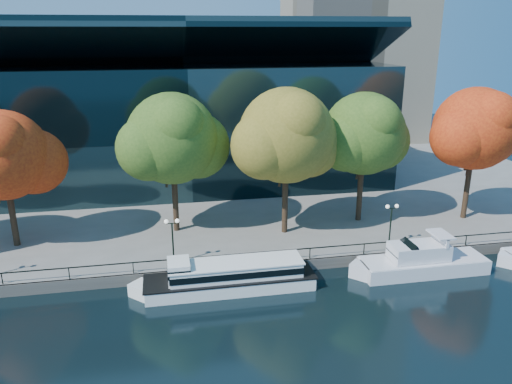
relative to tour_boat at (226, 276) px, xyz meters
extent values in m
plane|color=black|center=(2.68, -0.99, -1.21)|extent=(160.00, 160.00, 0.00)
cube|color=slate|center=(2.68, 35.51, -0.71)|extent=(90.00, 67.00, 1.00)
cube|color=#47443F|center=(2.68, 2.06, -0.71)|extent=(90.00, 0.25, 1.00)
cube|color=black|center=(2.68, 2.26, 0.74)|extent=(88.20, 0.08, 0.08)
cube|color=black|center=(2.68, 2.26, 0.24)|extent=(0.07, 0.07, 0.90)
cube|color=black|center=(-1.32, 31.01, 6.79)|extent=(50.00, 24.00, 16.00)
cube|color=black|center=(-1.32, 27.01, 16.29)|extent=(50.00, 17.14, 7.86)
cube|color=white|center=(0.34, 0.00, -0.68)|extent=(13.47, 3.27, 1.06)
cube|color=black|center=(0.34, 0.00, -0.13)|extent=(13.74, 3.34, 0.12)
cube|color=white|center=(-6.39, 0.00, -0.68)|extent=(2.71, 2.71, 1.06)
cube|color=white|center=(0.82, 0.00, 0.48)|extent=(10.50, 2.68, 1.15)
cube|color=black|center=(0.82, 0.00, 0.52)|extent=(10.64, 2.75, 0.53)
cube|color=white|center=(0.82, 0.00, 1.10)|extent=(10.77, 2.81, 0.10)
cube|color=white|center=(-3.70, 0.00, 0.77)|extent=(1.73, 2.29, 1.73)
cube|color=black|center=(-3.70, 0.00, 0.96)|extent=(1.78, 2.35, 0.67)
cube|color=white|center=(17.11, -0.23, -0.58)|extent=(10.96, 3.13, 1.25)
cube|color=white|center=(11.63, -0.23, -0.58)|extent=(2.40, 2.40, 1.25)
cube|color=white|center=(17.11, -0.23, 0.07)|extent=(10.74, 3.07, 0.08)
cube|color=white|center=(16.56, -0.23, 0.83)|extent=(4.93, 2.35, 1.36)
cube|color=black|center=(15.14, -0.23, 0.93)|extent=(2.16, 2.25, 1.71)
cube|color=white|center=(18.43, -0.23, 1.82)|extent=(0.26, 2.44, 0.83)
cube|color=white|center=(18.43, -0.23, 2.24)|extent=(1.46, 2.44, 0.16)
cube|color=white|center=(25.20, -0.59, -0.63)|extent=(2.14, 2.14, 1.16)
cylinder|color=black|center=(-18.17, 10.09, 3.21)|extent=(0.56, 0.56, 6.84)
cylinder|color=black|center=(-17.67, 10.29, 5.90)|extent=(1.12, 1.68, 3.43)
cylinder|color=black|center=(-18.57, 9.79, 5.66)|extent=(1.03, 1.16, 3.07)
sphere|color=#AA1F0D|center=(-18.17, 10.09, 8.34)|extent=(7.94, 7.94, 7.94)
sphere|color=#AA1F0D|center=(-15.98, 11.28, 7.35)|extent=(5.96, 5.96, 5.96)
sphere|color=#AA1F0D|center=(-17.77, 8.50, 9.74)|extent=(4.77, 4.77, 4.77)
cylinder|color=black|center=(-3.48, 11.01, 3.50)|extent=(0.56, 0.56, 7.41)
cylinder|color=black|center=(-2.98, 11.21, 6.41)|extent=(1.18, 1.79, 3.71)
cylinder|color=black|center=(-3.88, 10.71, 6.15)|extent=(1.09, 1.23, 3.32)
sphere|color=#32531A|center=(-3.48, 11.01, 9.06)|extent=(8.67, 8.67, 8.67)
sphere|color=#32531A|center=(-1.10, 12.31, 7.98)|extent=(6.50, 6.50, 6.50)
sphere|color=#32531A|center=(-5.65, 10.14, 8.41)|extent=(6.07, 6.07, 6.07)
sphere|color=#32531A|center=(-3.05, 9.28, 10.58)|extent=(5.20, 5.20, 5.20)
cylinder|color=black|center=(6.97, 8.56, 3.65)|extent=(0.56, 0.56, 7.72)
cylinder|color=black|center=(7.47, 8.76, 6.68)|extent=(1.22, 1.85, 3.86)
cylinder|color=black|center=(6.57, 8.26, 6.41)|extent=(1.12, 1.27, 3.45)
sphere|color=brown|center=(6.97, 8.56, 9.44)|extent=(8.94, 8.94, 8.94)
sphere|color=brown|center=(9.43, 9.90, 8.32)|extent=(6.71, 6.71, 6.71)
sphere|color=brown|center=(4.73, 7.67, 8.77)|extent=(6.26, 6.26, 6.26)
sphere|color=brown|center=(7.41, 6.77, 11.00)|extent=(5.37, 5.37, 5.37)
cylinder|color=black|center=(15.39, 10.36, 3.45)|extent=(0.56, 0.56, 7.32)
cylinder|color=black|center=(15.89, 10.56, 6.33)|extent=(1.17, 1.77, 3.67)
cylinder|color=black|center=(14.99, 10.06, 6.07)|extent=(1.08, 1.22, 3.28)
sphere|color=#32531A|center=(15.39, 10.36, 8.95)|extent=(8.26, 8.26, 8.26)
sphere|color=#32531A|center=(17.66, 11.59, 7.91)|extent=(6.19, 6.19, 6.19)
sphere|color=#32531A|center=(13.32, 9.53, 8.33)|extent=(5.78, 5.78, 5.78)
sphere|color=#32531A|center=(15.80, 8.70, 10.39)|extent=(4.96, 4.96, 4.96)
cylinder|color=black|center=(26.61, 8.85, 3.61)|extent=(0.56, 0.56, 7.64)
cylinder|color=black|center=(27.11, 9.05, 6.61)|extent=(1.21, 1.83, 3.82)
cylinder|color=black|center=(26.21, 8.55, 6.34)|extent=(1.11, 1.26, 3.41)
sphere|color=#AA1F0D|center=(26.61, 8.85, 9.34)|extent=(8.33, 8.33, 8.33)
sphere|color=#AA1F0D|center=(28.90, 10.10, 8.30)|extent=(6.24, 6.24, 6.24)
sphere|color=#AA1F0D|center=(24.52, 8.02, 8.71)|extent=(5.83, 5.83, 5.83)
sphere|color=#AA1F0D|center=(27.02, 7.19, 10.79)|extent=(5.00, 5.00, 5.00)
cylinder|color=black|center=(-4.00, 3.51, 1.59)|extent=(0.14, 0.14, 3.60)
cube|color=black|center=(-4.00, 3.51, 3.44)|extent=(0.90, 0.06, 0.06)
sphere|color=white|center=(-4.45, 3.51, 3.64)|extent=(0.36, 0.36, 0.36)
sphere|color=white|center=(-3.55, 3.51, 3.64)|extent=(0.36, 0.36, 0.36)
cylinder|color=black|center=(15.65, 3.51, 1.59)|extent=(0.14, 0.14, 3.60)
cube|color=black|center=(15.65, 3.51, 3.44)|extent=(0.90, 0.06, 0.06)
sphere|color=white|center=(15.20, 3.51, 3.64)|extent=(0.36, 0.36, 0.36)
sphere|color=white|center=(16.10, 3.51, 3.64)|extent=(0.36, 0.36, 0.36)
camera|label=1|loc=(-4.35, -35.77, 18.75)|focal=35.00mm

